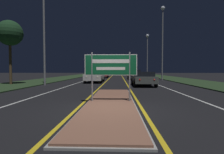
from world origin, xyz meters
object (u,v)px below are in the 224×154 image
object	(u,v)px
highway_sign	(111,67)
car_approaching_0	(95,76)
car_receding_1	(134,74)
streetlight_left_near	(44,8)
car_receding_0	(143,78)
streetlight_right_far	(147,47)
streetlight_right_near	(163,32)
car_approaching_1	(103,73)

from	to	relation	value
highway_sign	car_approaching_0	xyz separation A→B (m)	(-2.42, 12.90, -0.80)
highway_sign	car_receding_1	size ratio (longest dim) A/B	0.47
car_receding_1	streetlight_left_near	bearing A→B (deg)	-131.84
car_receding_0	streetlight_right_far	bearing A→B (deg)	79.71
streetlight_right_near	highway_sign	bearing A→B (deg)	-110.66
streetlight_right_far	car_receding_1	distance (m)	10.67
car_approaching_0	car_approaching_1	xyz separation A→B (m)	(-0.04, 12.02, 0.02)
streetlight_right_near	car_approaching_1	size ratio (longest dim) A/B	2.33
streetlight_right_far	car_receding_1	xyz separation A→B (m)	(-3.35, -8.62, -5.30)
streetlight_right_near	car_receding_0	bearing A→B (deg)	-113.76
streetlight_left_near	highway_sign	bearing A→B (deg)	-52.82
streetlight_left_near	car_approaching_1	size ratio (longest dim) A/B	2.45
car_approaching_0	streetlight_right_near	bearing A→B (deg)	25.57
highway_sign	car_receding_1	world-z (taller)	highway_sign
car_approaching_1	streetlight_right_far	bearing A→B (deg)	19.28
streetlight_left_near	car_approaching_1	xyz separation A→B (m)	(4.18, 16.16, -6.38)
car_receding_1	car_approaching_0	bearing A→B (deg)	-129.17
streetlight_right_near	car_approaching_0	bearing A→B (deg)	-154.43
streetlight_right_far	car_approaching_0	bearing A→B (deg)	-119.70
streetlight_right_near	car_receding_1	size ratio (longest dim) A/B	2.12
streetlight_left_near	streetlight_right_near	distance (m)	15.58
streetlight_right_near	car_approaching_0	size ratio (longest dim) A/B	2.15
streetlight_right_far	car_receding_0	distance (m)	20.58
streetlight_right_far	car_receding_0	size ratio (longest dim) A/B	2.08
highway_sign	car_approaching_1	xyz separation A→B (m)	(-2.46, 24.92, -0.78)
streetlight_left_near	car_approaching_0	distance (m)	8.72
streetlight_right_near	streetlight_right_far	xyz separation A→B (m)	(-0.31, 10.78, -0.57)
highway_sign	car_approaching_1	distance (m)	25.05
streetlight_right_near	streetlight_right_far	world-z (taller)	streetlight_right_near
streetlight_right_far	car_receding_0	world-z (taller)	streetlight_right_far
highway_sign	streetlight_left_near	size ratio (longest dim) A/B	0.21
car_approaching_0	car_receding_1	bearing A→B (deg)	50.83
streetlight_left_near	streetlight_right_far	xyz separation A→B (m)	(12.80, 19.17, -1.10)
streetlight_left_near	car_approaching_1	distance (m)	17.87
highway_sign	streetlight_right_near	xyz separation A→B (m)	(6.47, 17.16, 5.07)
car_receding_0	car_approaching_0	size ratio (longest dim) A/B	0.87
streetlight_left_near	car_approaching_1	bearing A→B (deg)	75.49
streetlight_left_near	car_receding_1	xyz separation A→B (m)	(9.45, 10.55, -6.41)
streetlight_left_near	streetlight_right_far	size ratio (longest dim) A/B	1.25
car_approaching_1	highway_sign	bearing A→B (deg)	-84.36
car_receding_0	car_approaching_1	bearing A→B (deg)	107.05
car_receding_0	car_receding_1	xyz separation A→B (m)	(0.19, 10.92, 0.08)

